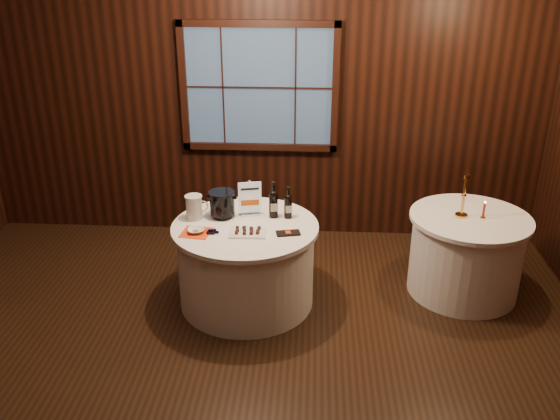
# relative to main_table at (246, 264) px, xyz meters

# --- Properties ---
(ground) EXTENTS (6.00, 6.00, 0.00)m
(ground) POSITION_rel_main_table_xyz_m (0.00, -1.00, -0.39)
(ground) COLOR black
(ground) RESTS_ON ground
(back_wall) EXTENTS (6.00, 0.10, 3.00)m
(back_wall) POSITION_rel_main_table_xyz_m (0.00, 1.48, 1.16)
(back_wall) COLOR black
(back_wall) RESTS_ON ground
(main_table) EXTENTS (1.28, 1.28, 0.77)m
(main_table) POSITION_rel_main_table_xyz_m (0.00, 0.00, 0.00)
(main_table) COLOR white
(main_table) RESTS_ON ground
(side_table) EXTENTS (1.08, 1.08, 0.77)m
(side_table) POSITION_rel_main_table_xyz_m (2.00, 0.30, 0.00)
(side_table) COLOR white
(side_table) RESTS_ON ground
(sign_stand) EXTENTS (0.20, 0.13, 0.33)m
(sign_stand) POSITION_rel_main_table_xyz_m (0.02, 0.21, 0.50)
(sign_stand) COLOR silver
(sign_stand) RESTS_ON main_table
(port_bottle_left) EXTENTS (0.08, 0.09, 0.33)m
(port_bottle_left) POSITION_rel_main_table_xyz_m (0.23, 0.19, 0.53)
(port_bottle_left) COLOR black
(port_bottle_left) RESTS_ON main_table
(port_bottle_right) EXTENTS (0.07, 0.08, 0.29)m
(port_bottle_right) POSITION_rel_main_table_xyz_m (0.36, 0.18, 0.51)
(port_bottle_right) COLOR black
(port_bottle_right) RESTS_ON main_table
(ice_bucket) EXTENTS (0.24, 0.24, 0.24)m
(ice_bucket) POSITION_rel_main_table_xyz_m (-0.22, 0.16, 0.51)
(ice_bucket) COLOR black
(ice_bucket) RESTS_ON main_table
(chocolate_plate) EXTENTS (0.32, 0.22, 0.04)m
(chocolate_plate) POSITION_rel_main_table_xyz_m (0.04, -0.17, 0.40)
(chocolate_plate) COLOR white
(chocolate_plate) RESTS_ON main_table
(chocolate_box) EXTENTS (0.22, 0.14, 0.02)m
(chocolate_box) POSITION_rel_main_table_xyz_m (0.38, -0.15, 0.39)
(chocolate_box) COLOR black
(chocolate_box) RESTS_ON main_table
(grape_bunch) EXTENTS (0.17, 0.07, 0.04)m
(grape_bunch) POSITION_rel_main_table_xyz_m (-0.26, -0.19, 0.40)
(grape_bunch) COLOR black
(grape_bunch) RESTS_ON main_table
(glass_pitcher) EXTENTS (0.20, 0.15, 0.22)m
(glass_pitcher) POSITION_rel_main_table_xyz_m (-0.46, 0.10, 0.49)
(glass_pitcher) COLOR silver
(glass_pitcher) RESTS_ON main_table
(orange_napkin) EXTENTS (0.27, 0.27, 0.00)m
(orange_napkin) POSITION_rel_main_table_xyz_m (-0.40, -0.17, 0.38)
(orange_napkin) COLOR #ED4114
(orange_napkin) RESTS_ON main_table
(cracker_bowl) EXTENTS (0.16, 0.16, 0.03)m
(cracker_bowl) POSITION_rel_main_table_xyz_m (-0.40, -0.17, 0.40)
(cracker_bowl) COLOR white
(cracker_bowl) RESTS_ON orange_napkin
(brass_candlestick) EXTENTS (0.11, 0.11, 0.40)m
(brass_candlestick) POSITION_rel_main_table_xyz_m (1.91, 0.30, 0.53)
(brass_candlestick) COLOR gold
(brass_candlestick) RESTS_ON side_table
(red_candle) EXTENTS (0.05, 0.05, 0.17)m
(red_candle) POSITION_rel_main_table_xyz_m (2.09, 0.26, 0.45)
(red_candle) COLOR gold
(red_candle) RESTS_ON side_table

